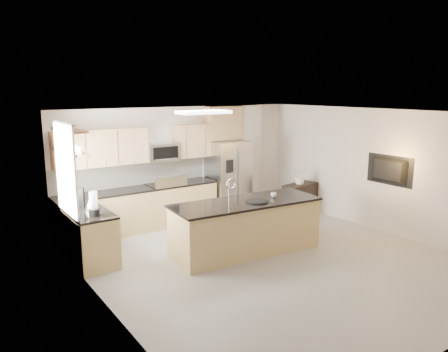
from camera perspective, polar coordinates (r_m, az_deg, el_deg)
floor at (r=7.97m, az=6.17°, el=-10.84°), size 6.50×6.50×0.00m
ceiling at (r=7.40m, az=6.60°, el=8.15°), size 6.00×6.50×0.02m
wall_back at (r=10.22m, az=-5.57°, el=1.69°), size 6.00×0.02×2.60m
wall_left at (r=6.12m, az=-15.56°, el=-5.23°), size 0.02×6.50×2.60m
wall_right at (r=9.77m, az=19.86°, el=0.63°), size 0.02×6.50×2.60m
back_counter at (r=9.59m, az=-10.98°, el=-4.17°), size 3.55×0.66×1.44m
left_counter at (r=8.15m, az=-17.35°, el=-7.37°), size 0.66×1.50×0.92m
range at (r=9.83m, az=-7.62°, el=-3.67°), size 0.76×0.64×1.14m
upper_cabinets at (r=9.44m, az=-12.10°, el=3.92°), size 3.50×0.33×0.75m
microwave at (r=9.71m, az=-8.13°, el=3.10°), size 0.76×0.40×0.40m
refrigerator at (r=10.53m, az=0.52°, el=-0.23°), size 0.92×0.78×1.78m
partition_column at (r=11.07m, az=3.09°, el=2.48°), size 0.60×0.30×2.60m
window at (r=7.78m, az=-19.98°, el=0.65°), size 0.04×1.15×1.65m
shelf_lower at (r=7.86m, az=-19.42°, el=3.01°), size 0.30×1.20×0.04m
shelf_upper at (r=7.82m, az=-19.60°, el=5.69°), size 0.30×1.20×0.04m
ceiling_fixture at (r=8.46m, az=-2.68°, el=8.33°), size 1.00×0.50×0.06m
island at (r=8.17m, az=2.86°, el=-6.60°), size 2.88×1.23×1.40m
credenza at (r=10.76m, az=9.89°, el=-2.95°), size 0.99×0.55×0.75m
cup at (r=8.37m, az=6.50°, el=-2.48°), size 0.12×0.12×0.09m
platter at (r=7.99m, az=4.32°, el=-3.33°), size 0.48×0.48×0.02m
blender at (r=7.57m, az=-16.65°, el=-3.70°), size 0.18×0.18×0.42m
kettle at (r=7.92m, az=-17.05°, el=-3.58°), size 0.20×0.20×0.25m
coffee_maker at (r=8.28m, az=-18.41°, el=-2.70°), size 0.24×0.26×0.33m
bowl at (r=7.82m, az=-19.63°, el=6.15°), size 0.48×0.48×0.09m
flower_vase at (r=10.61m, az=9.91°, el=0.66°), size 0.68×0.63×0.63m
television at (r=9.58m, az=20.53°, el=0.68°), size 0.14×1.08×0.62m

